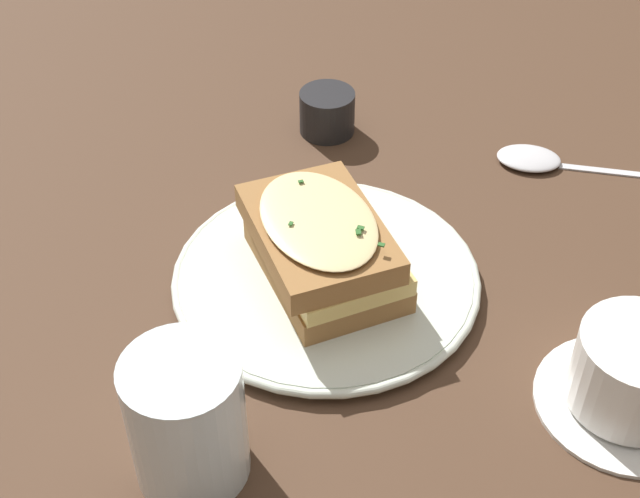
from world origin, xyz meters
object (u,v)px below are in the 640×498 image
object	(u,v)px
dinner_plate	(320,278)
sandwich	(320,246)
condiment_pot	(327,112)
spoon	(539,160)
water_glass	(187,420)
teacup_with_saucer	(633,374)

from	to	relation	value
dinner_plate	sandwich	bearing A→B (deg)	-125.11
sandwich	condiment_pot	distance (m)	0.24
spoon	condiment_pot	size ratio (longest dim) A/B	2.77
water_glass	condiment_pot	bearing A→B (deg)	48.79
teacup_with_saucer	spoon	distance (m)	0.30
sandwich	spoon	xyz separation A→B (m)	(0.28, 0.05, -0.04)
dinner_plate	sandwich	xyz separation A→B (m)	(-0.00, -0.00, 0.04)
sandwich	condiment_pot	world-z (taller)	sandwich
spoon	condiment_pot	bearing A→B (deg)	85.55
teacup_with_saucer	condiment_pot	distance (m)	0.42
spoon	teacup_with_saucer	bearing A→B (deg)	-167.33
water_glass	sandwich	bearing A→B (deg)	35.73
teacup_with_saucer	spoon	bearing A→B (deg)	24.06
water_glass	spoon	distance (m)	0.47
sandwich	teacup_with_saucer	world-z (taller)	sandwich
dinner_plate	teacup_with_saucer	world-z (taller)	teacup_with_saucer
dinner_plate	sandwich	size ratio (longest dim) A/B	1.67
sandwich	spoon	bearing A→B (deg)	10.78
spoon	condiment_pot	world-z (taller)	condiment_pot
sandwich	water_glass	size ratio (longest dim) A/B	1.50
teacup_with_saucer	condiment_pot	xyz separation A→B (m)	(-0.02, 0.42, -0.01)
teacup_with_saucer	dinner_plate	bearing A→B (deg)	83.30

